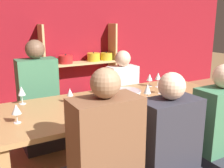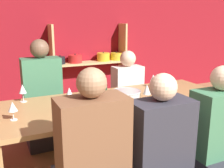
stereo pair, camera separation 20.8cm
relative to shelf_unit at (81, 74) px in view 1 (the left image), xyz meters
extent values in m
cube|color=maroon|center=(-0.68, 0.20, 0.83)|extent=(8.80, 0.06, 2.70)
cube|color=tan|center=(-0.70, 0.00, 0.20)|extent=(0.04, 0.30, 1.44)
cube|color=tan|center=(0.67, 0.00, 0.20)|extent=(0.04, 0.30, 1.44)
cube|color=tan|center=(-0.02, 0.00, -0.51)|extent=(1.37, 0.30, 0.04)
cylinder|color=gold|center=(-0.56, 0.00, -0.43)|extent=(0.21, 0.21, 0.11)
sphere|color=black|center=(-0.56, 0.00, -0.36)|extent=(0.02, 0.02, 0.02)
cylinder|color=black|center=(-0.29, 0.00, -0.43)|extent=(0.18, 0.18, 0.11)
sphere|color=black|center=(-0.29, 0.00, -0.36)|extent=(0.02, 0.02, 0.02)
cylinder|color=black|center=(-0.02, 0.00, -0.42)|extent=(0.21, 0.21, 0.13)
sphere|color=black|center=(-0.02, 0.00, -0.35)|extent=(0.02, 0.02, 0.02)
cylinder|color=red|center=(0.26, 0.00, -0.44)|extent=(0.25, 0.25, 0.10)
sphere|color=black|center=(0.26, 0.00, -0.37)|extent=(0.02, 0.02, 0.02)
cylinder|color=#338447|center=(0.53, 0.00, -0.44)|extent=(0.19, 0.19, 0.10)
sphere|color=black|center=(0.53, 0.00, -0.38)|extent=(0.02, 0.02, 0.02)
cube|color=tan|center=(-0.02, 0.00, 0.21)|extent=(1.37, 0.30, 0.04)
cylinder|color=black|center=(-0.56, 0.00, 0.30)|extent=(0.17, 0.17, 0.13)
sphere|color=black|center=(-0.56, 0.00, 0.37)|extent=(0.02, 0.02, 0.02)
cylinder|color=red|center=(-0.29, 0.00, 0.30)|extent=(0.25, 0.25, 0.14)
sphere|color=black|center=(-0.29, 0.00, 0.39)|extent=(0.02, 0.02, 0.02)
cylinder|color=gold|center=(0.26, 0.00, 0.31)|extent=(0.24, 0.24, 0.15)
sphere|color=black|center=(0.26, 0.00, 0.39)|extent=(0.02, 0.02, 0.02)
cylinder|color=gold|center=(0.53, 0.00, 0.30)|extent=(0.23, 0.23, 0.14)
sphere|color=black|center=(0.53, 0.00, 0.38)|extent=(0.02, 0.02, 0.02)
cube|color=#AD7F4C|center=(-0.55, -2.23, 0.18)|extent=(2.44, 0.94, 0.04)
cube|color=#AD7F4C|center=(0.59, -2.62, -0.18)|extent=(0.08, 0.08, 0.68)
cube|color=#AD7F4C|center=(0.59, -1.84, -0.18)|extent=(0.08, 0.08, 0.68)
cylinder|color=#B7BABC|center=(-0.44, -2.23, 0.25)|extent=(0.29, 0.29, 0.09)
torus|color=#B7BABC|center=(-0.44, -2.23, 0.29)|extent=(0.30, 0.30, 0.01)
cylinder|color=#19381E|center=(-0.71, -2.27, 0.29)|extent=(0.07, 0.07, 0.19)
cone|color=#19381E|center=(-0.71, -2.27, 0.40)|extent=(0.07, 0.07, 0.03)
cylinder|color=#19381E|center=(-0.71, -2.27, 0.46)|extent=(0.03, 0.03, 0.08)
cylinder|color=white|center=(-0.85, -2.41, 0.20)|extent=(0.06, 0.06, 0.00)
cylinder|color=white|center=(-0.85, -2.41, 0.24)|extent=(0.01, 0.01, 0.07)
cone|color=white|center=(-0.85, -2.41, 0.32)|extent=(0.07, 0.07, 0.09)
cylinder|color=beige|center=(-0.85, -2.41, 0.29)|extent=(0.04, 0.04, 0.04)
cylinder|color=white|center=(0.09, -1.93, 0.20)|extent=(0.06, 0.06, 0.00)
cylinder|color=white|center=(0.09, -1.93, 0.24)|extent=(0.01, 0.01, 0.07)
cone|color=white|center=(0.09, -1.93, 0.31)|extent=(0.07, 0.07, 0.08)
cylinder|color=beige|center=(0.09, -1.93, 0.29)|extent=(0.04, 0.04, 0.03)
cylinder|color=white|center=(-1.40, -1.87, 0.20)|extent=(0.07, 0.07, 0.00)
cylinder|color=white|center=(-1.40, -1.87, 0.25)|extent=(0.01, 0.01, 0.08)
cone|color=white|center=(-1.40, -1.87, 0.33)|extent=(0.07, 0.07, 0.09)
cylinder|color=maroon|center=(-1.40, -1.87, 0.31)|extent=(0.04, 0.04, 0.04)
cylinder|color=white|center=(-0.30, -2.39, 0.20)|extent=(0.06, 0.06, 0.00)
cylinder|color=white|center=(-0.30, -2.39, 0.24)|extent=(0.01, 0.01, 0.08)
cone|color=white|center=(-0.30, -2.39, 0.33)|extent=(0.08, 0.08, 0.10)
cylinder|color=white|center=(0.15, -2.01, 0.20)|extent=(0.06, 0.06, 0.00)
cylinder|color=white|center=(0.15, -2.01, 0.25)|extent=(0.01, 0.01, 0.09)
cone|color=white|center=(0.15, -2.01, 0.34)|extent=(0.07, 0.07, 0.09)
cylinder|color=beige|center=(0.15, -2.01, 0.31)|extent=(0.04, 0.04, 0.03)
cylinder|color=white|center=(-0.58, -1.93, 0.20)|extent=(0.07, 0.07, 0.00)
cylinder|color=white|center=(-0.58, -1.93, 0.25)|extent=(0.01, 0.01, 0.08)
cone|color=white|center=(-0.58, -1.93, 0.32)|extent=(0.08, 0.08, 0.07)
cylinder|color=beige|center=(-0.58, -1.93, 0.30)|extent=(0.04, 0.04, 0.03)
cylinder|color=white|center=(-1.54, -2.34, 0.20)|extent=(0.06, 0.06, 0.00)
cylinder|color=white|center=(-1.54, -2.34, 0.24)|extent=(0.01, 0.01, 0.07)
cone|color=white|center=(-1.54, -2.34, 0.32)|extent=(0.08, 0.08, 0.08)
cylinder|color=beige|center=(-1.54, -2.34, 0.30)|extent=(0.04, 0.04, 0.03)
cylinder|color=white|center=(0.00, -2.25, 0.20)|extent=(0.07, 0.07, 0.00)
cylinder|color=white|center=(0.00, -2.25, 0.24)|extent=(0.01, 0.01, 0.08)
cone|color=white|center=(0.00, -2.25, 0.33)|extent=(0.06, 0.06, 0.08)
cylinder|color=maroon|center=(0.00, -2.25, 0.30)|extent=(0.03, 0.03, 0.03)
cylinder|color=white|center=(-0.99, -2.06, 0.20)|extent=(0.07, 0.07, 0.00)
cylinder|color=white|center=(-0.99, -2.06, 0.24)|extent=(0.01, 0.01, 0.07)
cone|color=white|center=(-0.99, -2.06, 0.31)|extent=(0.06, 0.06, 0.07)
cylinder|color=maroon|center=(-0.99, -2.06, 0.29)|extent=(0.03, 0.03, 0.03)
cube|color=#2D2D38|center=(-0.59, -3.05, 0.17)|extent=(0.46, 0.25, 0.54)
sphere|color=beige|center=(-0.59, -3.05, 0.54)|extent=(0.20, 0.20, 0.20)
cube|color=#2D2D38|center=(-0.01, -1.46, -0.31)|extent=(0.40, 0.50, 0.43)
cube|color=silver|center=(-0.01, -1.46, 0.15)|extent=(0.40, 0.22, 0.47)
sphere|color=beige|center=(-0.01, -1.46, 0.49)|extent=(0.21, 0.21, 0.21)
cube|color=#3D7551|center=(0.00, -3.04, 0.17)|extent=(0.45, 0.25, 0.56)
cube|color=#2D2D38|center=(-1.13, -1.35, -0.27)|extent=(0.45, 0.57, 0.50)
cube|color=#3D7551|center=(-1.13, -1.35, 0.26)|extent=(0.45, 0.25, 0.58)
sphere|color=brown|center=(-1.13, -1.35, 0.66)|extent=(0.22, 0.22, 0.22)
cube|color=brown|center=(-1.11, -3.03, 0.24)|extent=(0.45, 0.25, 0.57)
sphere|color=#9E7556|center=(-1.11, -3.03, 0.62)|extent=(0.19, 0.19, 0.19)
camera|label=1|loc=(-1.84, -4.40, 1.01)|focal=42.00mm
camera|label=2|loc=(-1.65, -4.49, 1.01)|focal=42.00mm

